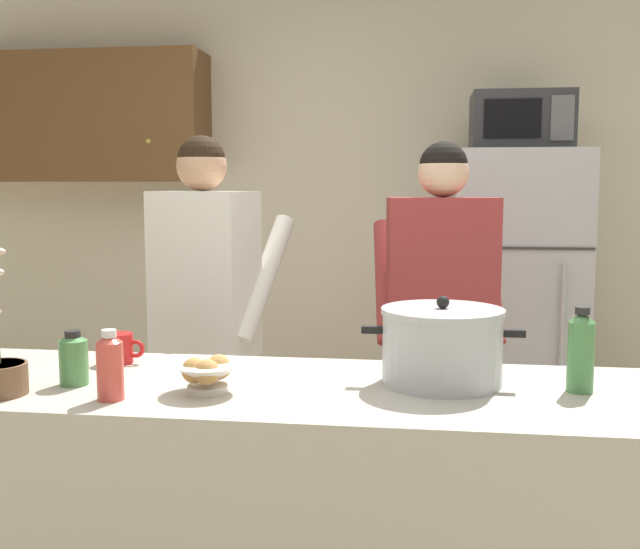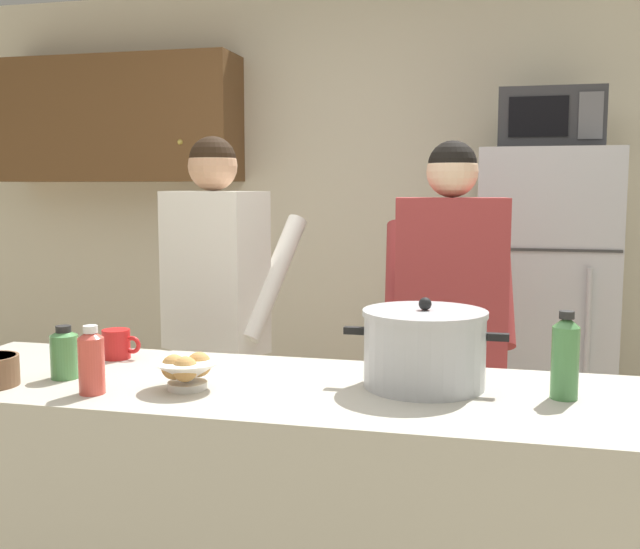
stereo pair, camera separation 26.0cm
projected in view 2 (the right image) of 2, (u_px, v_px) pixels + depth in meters
name	position (u px, v px, depth m)	size (l,w,h in m)	color
back_wall_unit	(347.00, 202.00, 4.30)	(6.00, 0.48, 2.60)	beige
kitchen_island	(275.00, 539.00, 2.16)	(2.17, 0.68, 0.92)	#BCB7A8
refrigerator	(542.00, 318.00, 3.71)	(0.64, 0.68, 1.66)	#B7BABF
microwave	(550.00, 120.00, 3.58)	(0.48, 0.37, 0.28)	#2D2D30
person_near_pot	(216.00, 293.00, 3.02)	(0.61, 0.55, 1.67)	#33384C
person_by_sink	(449.00, 304.00, 2.86)	(0.54, 0.46, 1.65)	#726656
cooking_pot	(424.00, 348.00, 2.07)	(0.46, 0.35, 0.25)	silver
coffee_mug	(117.00, 344.00, 2.42)	(0.13, 0.09, 0.10)	red
bread_bowl	(187.00, 371.00, 2.05)	(0.20, 0.20, 0.10)	white
bottle_near_edge	(64.00, 352.00, 2.16)	(0.08, 0.08, 0.15)	#4C8C4C
bottle_mid_counter	(565.00, 356.00, 1.95)	(0.07, 0.07, 0.23)	#4C8C4C
bottle_far_corner	(91.00, 360.00, 2.00)	(0.07, 0.07, 0.19)	#D84C3F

